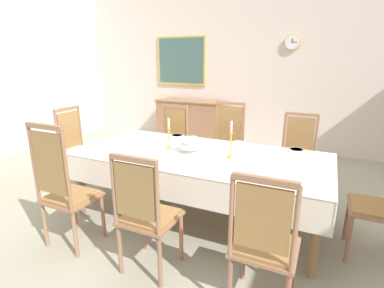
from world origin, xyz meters
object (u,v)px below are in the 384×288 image
at_px(candlestick_east, 231,143).
at_px(framed_painting, 181,61).
at_px(chair_south_a, 64,188).
at_px(chair_south_c, 264,242).
at_px(chair_north_a, 172,140).
at_px(mounted_clock, 292,42).
at_px(spoon_primary, 308,152).
at_px(soup_tureen, 191,144).
at_px(chair_south_b, 146,212).
at_px(spoon_secondary, 249,145).
at_px(bowl_near_right, 239,143).
at_px(bowl_far_left, 177,136).
at_px(dining_table, 198,160).
at_px(candlestick_west, 169,137).
at_px(bowl_near_left, 296,150).
at_px(chair_head_west, 78,149).
at_px(sideboard, 190,122).
at_px(chair_north_c, 297,155).
at_px(chair_north_b, 227,144).

xyz_separation_m(candlestick_east, framed_painting, (-2.07, 3.01, 0.78)).
xyz_separation_m(chair_south_a, chair_south_c, (1.81, 0.01, -0.05)).
distance_m(chair_north_a, mounted_clock, 2.83).
bearing_deg(spoon_primary, chair_south_a, -128.25).
bearing_deg(spoon_primary, soup_tureen, -142.33).
bearing_deg(soup_tureen, chair_south_b, -85.61).
xyz_separation_m(candlestick_east, mounted_clock, (0.14, 3.00, 1.10)).
xyz_separation_m(spoon_secondary, framed_painting, (-2.14, 2.49, 0.94)).
height_order(bowl_near_right, bowl_far_left, bowl_near_right).
relative_size(chair_south_b, candlestick_east, 2.75).
bearing_deg(dining_table, bowl_near_right, 57.76).
bearing_deg(chair_south_a, candlestick_west, 62.74).
bearing_deg(chair_north_a, bowl_near_right, 156.24).
distance_m(chair_north_a, soup_tureen, 1.32).
xyz_separation_m(chair_south_c, bowl_near_left, (0.03, 1.51, 0.22)).
relative_size(dining_table, chair_head_west, 2.40).
bearing_deg(sideboard, dining_table, 116.78).
distance_m(chair_head_west, bowl_far_left, 1.35).
xyz_separation_m(chair_south_a, chair_head_west, (-0.87, 1.02, -0.03)).
distance_m(dining_table, chair_north_a, 1.35).
relative_size(chair_north_c, bowl_near_left, 6.50).
height_order(chair_south_a, chair_north_a, chair_south_a).
bearing_deg(chair_head_west, bowl_far_left, 111.51).
xyz_separation_m(chair_south_c, candlestick_west, (-1.28, 1.01, 0.34)).
bearing_deg(bowl_far_left, spoon_primary, 1.24).
relative_size(bowl_near_right, spoon_secondary, 0.90).
xyz_separation_m(chair_south_b, sideboard, (-1.38, 3.76, -0.10)).
distance_m(chair_north_a, spoon_primary, 2.03).
xyz_separation_m(soup_tureen, candlestick_east, (0.45, -0.00, 0.06)).
bearing_deg(dining_table, candlestick_east, -0.00).
height_order(dining_table, chair_south_b, chair_south_b).
height_order(chair_south_b, framed_painting, framed_painting).
xyz_separation_m(chair_north_b, framed_painting, (-1.70, 1.99, 1.11)).
bearing_deg(framed_painting, chair_north_b, -49.43).
bearing_deg(chair_south_c, chair_north_c, 90.00).
height_order(bowl_near_left, bowl_far_left, bowl_far_left).
bearing_deg(sideboard, chair_north_c, 143.07).
bearing_deg(bowl_near_right, bowl_far_left, 179.93).
xyz_separation_m(chair_north_c, bowl_near_left, (0.03, -0.52, 0.21)).
relative_size(chair_south_b, spoon_primary, 6.05).
distance_m(chair_north_b, chair_south_c, 2.24).
height_order(chair_north_b, spoon_primary, chair_north_b).
relative_size(chair_head_west, framed_painting, 1.01).
relative_size(candlestick_east, spoon_secondary, 2.17).
relative_size(chair_north_b, soup_tureen, 4.77).
xyz_separation_m(bowl_near_right, sideboard, (-1.70, 2.26, -0.32)).
bearing_deg(chair_north_a, chair_south_b, 113.27).
distance_m(chair_head_west, spoon_primary, 2.88).
height_order(candlestick_west, bowl_far_left, candlestick_west).
distance_m(chair_north_b, spoon_primary, 1.21).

